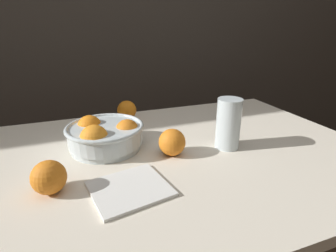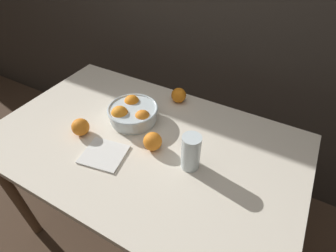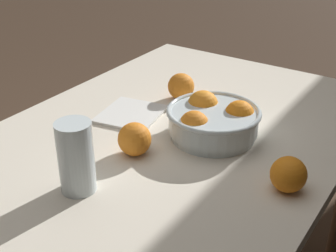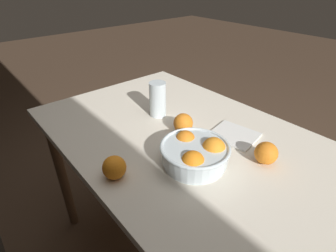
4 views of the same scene
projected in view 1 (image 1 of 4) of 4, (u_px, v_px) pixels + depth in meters
The scene contains 7 objects.
dining_table at pixel (152, 180), 0.79m from camera, with size 1.35×0.83×0.77m.
fruit_bowl at pixel (105, 135), 0.79m from camera, with size 0.23×0.23×0.10m.
juice_glass at pixel (228, 127), 0.79m from camera, with size 0.07×0.07×0.15m.
orange_loose_near_bowl at pixel (128, 110), 1.04m from camera, with size 0.08×0.08×0.08m, color orange.
orange_loose_front at pixel (49, 177), 0.58m from camera, with size 0.08×0.08×0.08m, color orange.
orange_loose_aside at pixel (172, 142), 0.75m from camera, with size 0.08×0.08×0.08m, color orange.
napkin at pixel (130, 189), 0.60m from camera, with size 0.17×0.15×0.01m, color white.
Camera 1 is at (-0.19, -0.65, 1.13)m, focal length 28.00 mm.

